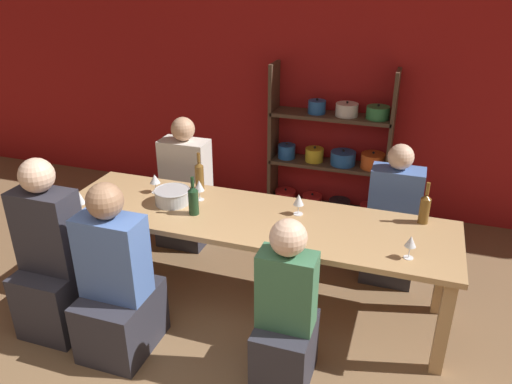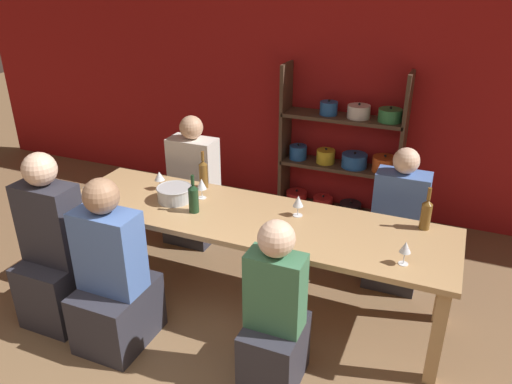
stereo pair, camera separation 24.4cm
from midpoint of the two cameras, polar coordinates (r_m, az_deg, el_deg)
wall_back_red at (r=5.18m, az=5.22°, el=12.76°), size 8.80×0.06×2.70m
shelf_unit at (r=5.15m, az=7.24°, el=4.00°), size 1.22×0.30×1.53m
dining_table at (r=3.66m, az=-2.41°, el=-3.92°), size 2.91×0.81×0.75m
mixing_bowl at (r=3.87m, az=-11.34°, el=-0.46°), size 0.27×0.27×0.11m
wine_bottle_green at (r=3.64m, az=16.93°, el=-1.76°), size 0.07×0.07×0.31m
wine_bottle_dark at (r=3.65m, az=-9.08°, el=-0.90°), size 0.08×0.08×0.29m
wine_bottle_amber at (r=4.04m, az=-8.21°, el=1.91°), size 0.07×0.07×0.31m
wine_glass_empty_a at (r=3.86m, az=-8.31°, el=0.66°), size 0.08×0.08×0.16m
wine_glass_empty_b at (r=3.61m, az=2.97°, el=-0.97°), size 0.08×0.08×0.16m
wine_glass_white_a at (r=3.89m, az=-21.17°, el=-0.74°), size 0.07×0.07×0.17m
wine_glass_red_a at (r=3.19m, az=15.18°, el=-5.59°), size 0.07×0.07×0.16m
wine_glass_white_b at (r=3.96m, az=-22.44°, el=-0.58°), size 0.08×0.08×0.15m
wine_glass_red_b at (r=4.05m, az=-13.18°, el=1.39°), size 0.08×0.08×0.15m
person_near_a at (r=3.84m, az=-23.70°, el=-7.98°), size 0.42×0.53×1.30m
person_far_a at (r=4.72m, az=-9.35°, el=-0.50°), size 0.44×0.55×1.19m
person_near_b at (r=3.50m, az=-17.51°, el=-10.83°), size 0.43×0.54×1.23m
person_far_b at (r=4.25m, az=13.66°, el=-4.10°), size 0.41×0.51×1.15m
person_near_c at (r=3.12m, az=1.10°, el=-14.82°), size 0.34×0.43×1.14m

